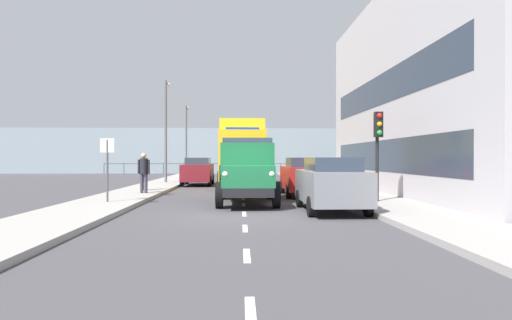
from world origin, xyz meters
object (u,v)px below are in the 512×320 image
at_px(car_maroon_oppositeside_0, 198,171).
at_px(pedestrian_strolling, 144,171).
at_px(traffic_light_near, 378,136).
at_px(lamp_post_promenade, 166,122).
at_px(pedestrian_in_dark_coat, 144,169).
at_px(truck_vintage_green, 247,172).
at_px(lorry_cargo_yellow, 242,152).
at_px(lamp_post_far, 186,134).
at_px(street_sign, 107,159).
at_px(car_grey_kerbside_near, 331,183).
at_px(car_red_kerbside_1, 304,176).

relative_size(car_maroon_oppositeside_0, pedestrian_strolling, 2.56).
bearing_deg(traffic_light_near, lamp_post_promenade, -52.80).
height_order(car_maroon_oppositeside_0, pedestrian_in_dark_coat, pedestrian_in_dark_coat).
xyz_separation_m(truck_vintage_green, traffic_light_near, (-4.67, 0.68, 1.29)).
bearing_deg(pedestrian_strolling, lorry_cargo_yellow, -137.05).
relative_size(lorry_cargo_yellow, lamp_post_far, 1.34).
relative_size(truck_vintage_green, traffic_light_near, 1.76).
relative_size(lamp_post_far, street_sign, 2.72).
height_order(truck_vintage_green, pedestrian_in_dark_coat, truck_vintage_green).
bearing_deg(car_grey_kerbside_near, car_red_kerbside_1, -90.00).
distance_m(traffic_light_near, lamp_post_far, 24.38).
bearing_deg(traffic_light_near, lorry_cargo_yellow, -64.53).
bearing_deg(pedestrian_in_dark_coat, car_maroon_oppositeside_0, -102.01).
xyz_separation_m(lorry_cargo_yellow, street_sign, (4.82, 9.90, -0.39)).
bearing_deg(lorry_cargo_yellow, pedestrian_strolling, 42.95).
distance_m(pedestrian_strolling, lamp_post_promenade, 7.71).
height_order(truck_vintage_green, lorry_cargo_yellow, lorry_cargo_yellow).
relative_size(lorry_cargo_yellow, car_maroon_oppositeside_0, 2.02).
height_order(car_red_kerbside_1, pedestrian_in_dark_coat, pedestrian_in_dark_coat).
bearing_deg(street_sign, lamp_post_promenade, -89.62).
bearing_deg(lamp_post_promenade, traffic_light_near, 127.20).
height_order(lorry_cargo_yellow, car_maroon_oppositeside_0, lorry_cargo_yellow).
bearing_deg(lamp_post_promenade, car_grey_kerbside_near, 117.92).
height_order(lamp_post_far, street_sign, lamp_post_far).
distance_m(truck_vintage_green, street_sign, 5.02).
bearing_deg(lamp_post_far, truck_vintage_green, 102.84).
distance_m(car_red_kerbside_1, lamp_post_far, 20.02).
relative_size(car_grey_kerbside_near, traffic_light_near, 1.23).
bearing_deg(car_red_kerbside_1, car_maroon_oppositeside_0, -54.25).
xyz_separation_m(car_red_kerbside_1, car_maroon_oppositeside_0, (5.52, -7.66, -0.00)).
relative_size(car_maroon_oppositeside_0, lamp_post_far, 0.66).
height_order(pedestrian_in_dark_coat, street_sign, street_sign).
xyz_separation_m(truck_vintage_green, lamp_post_far, (4.94, -21.68, 2.64)).
height_order(traffic_light_near, lamp_post_promenade, lamp_post_promenade).
bearing_deg(lamp_post_far, street_sign, 89.92).
xyz_separation_m(lamp_post_far, street_sign, (0.03, 22.14, -2.13)).
relative_size(truck_vintage_green, lorry_cargo_yellow, 0.69).
bearing_deg(pedestrian_strolling, car_maroon_oppositeside_0, -108.31).
xyz_separation_m(lorry_cargo_yellow, pedestrian_strolling, (4.74, 4.42, -1.00)).
xyz_separation_m(car_maroon_oppositeside_0, pedestrian_in_dark_coat, (1.64, 7.71, 0.31)).
distance_m(truck_vintage_green, lamp_post_far, 22.39).
relative_size(lorry_cargo_yellow, lamp_post_promenade, 1.26).
height_order(car_red_kerbside_1, lamp_post_far, lamp_post_far).
distance_m(truck_vintage_green, pedestrian_strolling, 7.01).
relative_size(lorry_cargo_yellow, traffic_light_near, 2.56).
bearing_deg(car_grey_kerbside_near, traffic_light_near, -140.82).
relative_size(car_red_kerbside_1, traffic_light_near, 1.30).
xyz_separation_m(car_maroon_oppositeside_0, traffic_light_near, (-7.57, 11.72, 1.58)).
height_order(car_grey_kerbside_near, pedestrian_in_dark_coat, pedestrian_in_dark_coat).
bearing_deg(car_red_kerbside_1, traffic_light_near, 116.80).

